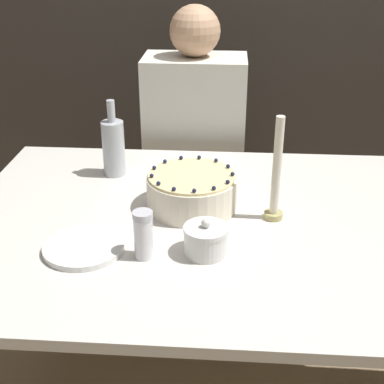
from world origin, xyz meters
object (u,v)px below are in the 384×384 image
(cake, at_px, (192,191))
(sugar_bowl, at_px, (206,240))
(bottle, at_px, (113,147))
(sugar_shaker, at_px, (143,235))
(person_man_blue_shirt, at_px, (195,180))
(candle, at_px, (276,178))

(cake, xyz_separation_m, sugar_bowl, (0.05, -0.25, -0.01))
(sugar_bowl, relative_size, bottle, 0.45)
(sugar_shaker, distance_m, person_man_blue_shirt, 0.96)
(cake, distance_m, sugar_shaker, 0.30)
(candle, bearing_deg, bottle, 152.30)
(bottle, bearing_deg, candle, -27.70)
(bottle, bearing_deg, person_man_blue_shirt, 60.36)
(candle, bearing_deg, sugar_bowl, -133.04)
(cake, relative_size, sugar_shaker, 2.07)
(candle, xyz_separation_m, person_man_blue_shirt, (-0.27, 0.69, -0.34))
(sugar_shaker, relative_size, person_man_blue_shirt, 0.10)
(cake, xyz_separation_m, sugar_shaker, (-0.10, -0.28, 0.01))
(bottle, bearing_deg, sugar_shaker, -70.60)
(person_man_blue_shirt, bearing_deg, candle, 111.40)
(cake, bearing_deg, candle, -12.47)
(sugar_bowl, height_order, sugar_shaker, sugar_shaker)
(sugar_bowl, distance_m, sugar_shaker, 0.16)
(sugar_bowl, distance_m, candle, 0.28)
(sugar_shaker, xyz_separation_m, candle, (0.34, 0.23, 0.06))
(candle, relative_size, bottle, 1.19)
(cake, xyz_separation_m, candle, (0.24, -0.05, 0.07))
(candle, xyz_separation_m, bottle, (-0.51, 0.27, -0.03))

